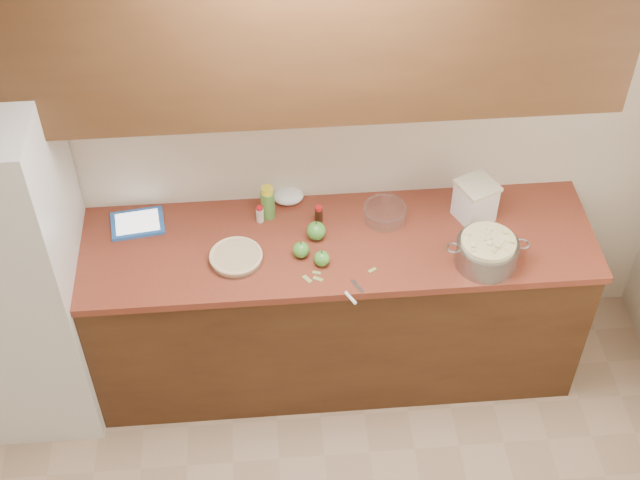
{
  "coord_description": "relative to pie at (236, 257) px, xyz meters",
  "views": [
    {
      "loc": [
        -0.22,
        -1.46,
        3.85
      ],
      "look_at": [
        0.02,
        1.43,
        0.98
      ],
      "focal_mm": 50.0,
      "sensor_mm": 36.0,
      "label": 1
    }
  ],
  "objects": [
    {
      "name": "tablet",
      "position": [
        -0.46,
        0.28,
        -0.01
      ],
      "size": [
        0.27,
        0.22,
        0.02
      ],
      "rotation": [
        0.0,
        0.0,
        0.13
      ],
      "color": "blue",
      "rests_on": "counter_run"
    },
    {
      "name": "paper_towel",
      "position": [
        0.26,
        0.39,
        0.01
      ],
      "size": [
        0.18,
        0.16,
        0.06
      ],
      "primitive_type": "ellipsoid",
      "rotation": [
        0.0,
        0.0,
        0.31
      ],
      "color": "white",
      "rests_on": "counter_run"
    },
    {
      "name": "mixing_bowl",
      "position": [
        0.71,
        0.22,
        0.02
      ],
      "size": [
        0.21,
        0.21,
        0.08
      ],
      "rotation": [
        0.0,
        0.0,
        0.32
      ],
      "color": "silver",
      "rests_on": "counter_run"
    },
    {
      "name": "paring_knife",
      "position": [
        0.5,
        -0.27,
        -0.01
      ],
      "size": [
        0.09,
        0.15,
        0.02
      ],
      "rotation": [
        0.0,
        0.0,
        0.49
      ],
      "color": "gray",
      "rests_on": "counter_run"
    },
    {
      "name": "lemon_bottle",
      "position": [
        0.16,
        0.28,
        0.07
      ],
      "size": [
        0.07,
        0.07,
        0.18
      ],
      "rotation": [
        0.0,
        0.0,
        -0.12
      ],
      "color": "#4C8C38",
      "rests_on": "counter_run"
    },
    {
      "name": "flour_canister",
      "position": [
        1.14,
        0.2,
        0.08
      ],
      "size": [
        0.22,
        0.22,
        0.21
      ],
      "rotation": [
        0.0,
        0.0,
        0.43
      ],
      "color": "white",
      "rests_on": "counter_run"
    },
    {
      "name": "apple_left",
      "position": [
        0.3,
        0.0,
        0.02
      ],
      "size": [
        0.08,
        0.08,
        0.09
      ],
      "color": "#459130",
      "rests_on": "counter_run"
    },
    {
      "name": "colander",
      "position": [
        1.13,
        -0.11,
        0.05
      ],
      "size": [
        0.38,
        0.28,
        0.14
      ],
      "rotation": [
        0.0,
        0.0,
        -0.26
      ],
      "color": "gray",
      "rests_on": "counter_run"
    },
    {
      "name": "apple_center",
      "position": [
        0.38,
        0.12,
        0.02
      ],
      "size": [
        0.09,
        0.09,
        0.1
      ],
      "color": "#459130",
      "rests_on": "counter_run"
    },
    {
      "name": "peel_e",
      "position": [
        0.36,
        -0.11,
        -0.02
      ],
      "size": [
        0.04,
        0.02,
        0.0
      ],
      "primitive_type": "cube",
      "rotation": [
        0.0,
        0.0,
        -0.3
      ],
      "color": "#86AA52",
      "rests_on": "counter_run"
    },
    {
      "name": "counter_run",
      "position": [
        0.37,
        0.09,
        -0.48
      ],
      "size": [
        2.64,
        0.68,
        0.92
      ],
      "color": "#482A14",
      "rests_on": "ground"
    },
    {
      "name": "peel_c",
      "position": [
        0.38,
        -0.03,
        -0.02
      ],
      "size": [
        0.02,
        0.03,
        0.0
      ],
      "primitive_type": "cube",
      "rotation": [
        0.0,
        0.0,
        1.32
      ],
      "color": "#86AA52",
      "rests_on": "counter_run"
    },
    {
      "name": "cinnamon_shaker",
      "position": [
        0.12,
        0.25,
        0.02
      ],
      "size": [
        0.04,
        0.04,
        0.09
      ],
      "rotation": [
        0.0,
        0.0,
        0.05
      ],
      "color": "beige",
      "rests_on": "counter_run"
    },
    {
      "name": "apple_front",
      "position": [
        0.39,
        -0.06,
        0.02
      ],
      "size": [
        0.07,
        0.07,
        0.09
      ],
      "color": "#459130",
      "rests_on": "counter_run"
    },
    {
      "name": "peel_b",
      "position": [
        0.36,
        -0.15,
        -0.02
      ],
      "size": [
        0.05,
        0.04,
        0.0
      ],
      "primitive_type": "cube",
      "rotation": [
        0.0,
        0.0,
        -0.51
      ],
      "color": "#86AA52",
      "rests_on": "counter_run"
    },
    {
      "name": "upper_cabinets",
      "position": [
        0.37,
        0.25,
        1.01
      ],
      "size": [
        2.6,
        0.34,
        0.7
      ],
      "primitive_type": "cube",
      "color": "#4F3018",
      "rests_on": "room_shell"
    },
    {
      "name": "peel_d",
      "position": [
        0.61,
        -0.11,
        -0.02
      ],
      "size": [
        0.04,
        0.03,
        0.0
      ],
      "primitive_type": "cube",
      "rotation": [
        0.0,
        0.0,
        0.51
      ],
      "color": "#86AA52",
      "rests_on": "counter_run"
    },
    {
      "name": "vanilla_bottle",
      "position": [
        0.4,
        0.21,
        0.03
      ],
      "size": [
        0.04,
        0.04,
        0.11
      ],
      "rotation": [
        0.0,
        0.0,
        0.15
      ],
      "color": "black",
      "rests_on": "counter_run"
    },
    {
      "name": "fridge",
      "position": [
        -1.07,
        0.06,
        -0.04
      ],
      "size": [
        0.7,
        0.7,
        1.8
      ],
      "primitive_type": "cube",
      "color": "silver",
      "rests_on": "ground"
    },
    {
      "name": "pie",
      "position": [
        0.0,
        0.0,
        0.0
      ],
      "size": [
        0.25,
        0.25,
        0.04
      ],
      "rotation": [
        0.0,
        0.0,
        0.32
      ],
      "color": "silver",
      "rests_on": "counter_run"
    },
    {
      "name": "peel_a",
      "position": [
        0.31,
        -0.14,
        -0.02
      ],
      "size": [
        0.05,
        0.05,
        0.0
      ],
      "primitive_type": "cube",
      "rotation": [
        0.0,
        0.0,
        2.21
      ],
      "color": "#86AA52",
      "rests_on": "counter_run"
    }
  ]
}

